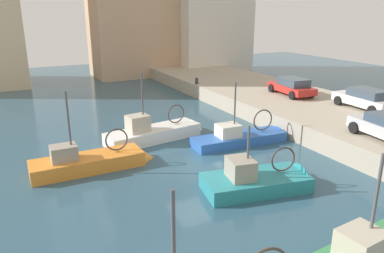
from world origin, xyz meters
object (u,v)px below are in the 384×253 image
parked_car_red (292,86)px  fishing_boat_white (158,137)px  fishing_boat_teal (264,186)px  fishing_boat_orange (95,167)px  mooring_bollard_mid (197,81)px  parked_car_white (366,98)px  fishing_boat_blue (244,141)px

parked_car_red → fishing_boat_white: bearing=-171.5°
fishing_boat_white → parked_car_red: bearing=8.5°
fishing_boat_teal → parked_car_red: size_ratio=1.32×
fishing_boat_orange → mooring_bollard_mid: bearing=44.7°
parked_car_white → parked_car_red: size_ratio=1.01×
fishing_boat_orange → fishing_boat_white: bearing=31.0°
fishing_boat_orange → fishing_boat_blue: bearing=-1.8°
parked_car_white → mooring_bollard_mid: size_ratio=7.95×
fishing_boat_teal → mooring_bollard_mid: 18.44m
fishing_boat_white → parked_car_white: fishing_boat_white is taller
mooring_bollard_mid → fishing_boat_teal: bearing=-108.1°
fishing_boat_white → fishing_boat_orange: size_ratio=1.10×
fishing_boat_orange → parked_car_white: bearing=-3.3°
mooring_bollard_mid → fishing_boat_orange: bearing=-135.3°
fishing_boat_blue → mooring_bollard_mid: size_ratio=12.00×
fishing_boat_white → mooring_bollard_mid: size_ratio=12.51×
parked_car_red → mooring_bollard_mid: (-4.60, 7.37, -0.42)m
fishing_boat_teal → fishing_boat_white: size_ratio=0.83×
parked_car_red → fishing_boat_blue: bearing=-148.1°
fishing_boat_orange → mooring_bollard_mid: size_ratio=11.34×
parked_car_red → mooring_bollard_mid: size_ratio=7.85×
fishing_boat_teal → fishing_boat_blue: bearing=63.7°
fishing_boat_teal → mooring_bollard_mid: (5.72, 17.47, 1.37)m
parked_car_white → fishing_boat_white: bearing=164.6°
mooring_bollard_mid → parked_car_red: bearing=-58.0°
fishing_boat_blue → mooring_bollard_mid: fishing_boat_blue is taller
mooring_bollard_mid → fishing_boat_white: bearing=-129.2°
parked_car_red → mooring_bollard_mid: parked_car_red is taller
fishing_boat_blue → fishing_boat_teal: bearing=-116.3°
fishing_boat_teal → parked_car_white: (11.85, 4.54, 1.81)m
fishing_boat_blue → parked_car_white: fishing_boat_blue is taller
fishing_boat_orange → mooring_bollard_mid: 16.93m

